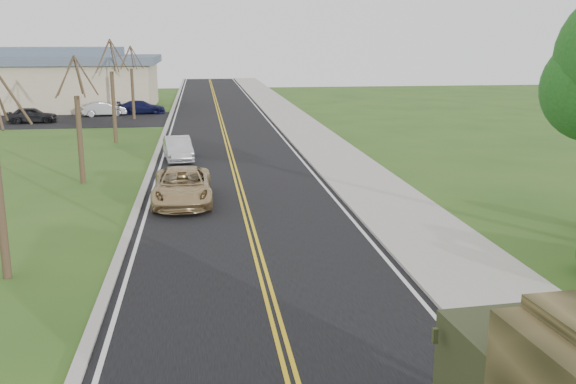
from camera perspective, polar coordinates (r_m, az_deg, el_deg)
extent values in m
cube|color=black|center=(47.96, -5.81, 5.71)|extent=(8.00, 120.00, 0.01)
cube|color=#9E998E|center=(48.27, -0.86, 5.90)|extent=(0.30, 120.00, 0.12)
cube|color=#9E998E|center=(48.51, 1.21, 5.92)|extent=(3.20, 120.00, 0.10)
cube|color=#9E998E|center=(47.99, -10.79, 5.60)|extent=(0.30, 120.00, 0.10)
cylinder|color=#38281C|center=(18.82, -24.24, -1.00)|extent=(0.24, 0.24, 4.20)
cylinder|color=#38281C|center=(18.35, -23.60, 8.34)|extent=(1.01, 0.33, 1.90)
cylinder|color=#38281C|center=(30.32, -18.00, 4.40)|extent=(0.24, 0.24, 3.96)
cylinder|color=#38281C|center=(30.08, -17.50, 9.84)|extent=(0.96, 0.32, 1.79)
cylinder|color=#38281C|center=(30.61, -18.13, 9.71)|extent=(0.12, 1.22, 1.65)
cylinder|color=#38281C|center=(30.28, -19.16, 9.74)|extent=(0.93, 0.41, 1.79)
cylinder|color=#38281C|center=(29.66, -19.25, 9.53)|extent=(0.75, 0.99, 1.67)
cylinder|color=#38281C|center=(29.61, -18.04, 9.76)|extent=(0.55, 0.85, 1.80)
cylinder|color=#38281C|center=(42.06, -15.23, 7.27)|extent=(0.24, 0.24, 4.44)
cylinder|color=#38281C|center=(41.94, -14.78, 11.67)|extent=(1.07, 0.35, 2.00)
cylinder|color=#38281C|center=(42.51, -15.33, 11.55)|extent=(0.13, 1.36, 1.84)
cylinder|color=#38281C|center=(42.12, -16.13, 11.59)|extent=(1.03, 0.46, 2.00)
cylinder|color=#38281C|center=(41.42, -16.16, 11.46)|extent=(0.83, 1.10, 1.87)
cylinder|color=#38281C|center=(41.40, -15.18, 11.63)|extent=(0.61, 0.95, 2.01)
cylinder|color=#38281C|center=(53.95, -13.63, 8.44)|extent=(0.24, 0.24, 4.08)
cylinder|color=#38281C|center=(53.87, -13.29, 11.59)|extent=(0.99, 0.33, 1.84)
cylinder|color=#38281C|center=(54.39, -13.70, 11.50)|extent=(0.13, 1.25, 1.69)
cylinder|color=#38281C|center=(54.01, -14.27, 11.54)|extent=(0.95, 0.42, 1.85)
cylinder|color=#38281C|center=(53.37, -14.26, 11.44)|extent=(0.77, 1.02, 1.72)
cylinder|color=#38281C|center=(53.37, -13.56, 11.56)|extent=(0.57, 0.88, 1.85)
cube|color=tan|center=(65.26, -20.74, 8.81)|extent=(20.00, 12.00, 4.20)
cube|color=#475466|center=(65.14, -20.92, 10.91)|extent=(21.00, 13.00, 0.70)
cube|color=#475466|center=(65.13, -20.97, 11.53)|extent=(14.00, 8.00, 0.90)
cube|color=black|center=(54.54, -16.66, 6.16)|extent=(18.00, 10.00, 0.02)
cube|color=#31381E|center=(10.19, 20.95, -14.57)|extent=(2.35, 1.92, 1.31)
cube|color=black|center=(10.75, 18.61, -11.77)|extent=(2.05, 0.21, 0.65)
imported|color=tan|center=(25.89, -9.37, 0.51)|extent=(2.33, 4.98, 1.38)
imported|color=#B5B6BA|center=(35.16, -9.75, 3.81)|extent=(1.82, 4.00, 1.27)
imported|color=black|center=(54.09, -21.81, 6.37)|extent=(3.83, 1.82, 1.26)
imported|color=#A5A4A9|center=(57.17, -16.07, 7.11)|extent=(3.86, 2.18, 1.20)
imported|color=#0F1138|center=(58.02, -12.88, 7.37)|extent=(4.17, 1.92, 1.18)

